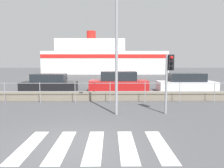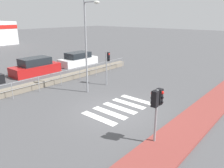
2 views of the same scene
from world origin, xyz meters
name	(u,v)px [view 1 (image 1 of 2)]	position (x,y,z in m)	size (l,w,h in m)	color
ground_plane	(74,146)	(0.00, 0.00, 0.00)	(160.00, 160.00, 0.00)	#4C4C4F
crosswalk	(94,146)	(0.55, 0.00, 0.00)	(4.05, 2.40, 0.01)	silver
seawall	(94,96)	(0.00, 7.16, 0.25)	(19.55, 0.55, 0.51)	slate
harbor_fence	(93,89)	(0.00, 6.29, 0.77)	(17.64, 0.04, 1.17)	gray
traffic_light_far	(169,71)	(3.55, 3.66, 1.92)	(0.34, 0.32, 2.60)	gray
streetlamp	(117,22)	(1.25, 3.30, 3.90)	(0.32, 1.37, 6.29)	gray
ferry_boat	(103,59)	(-0.57, 38.59, 2.82)	(23.40, 8.94, 8.43)	white
parked_car_black	(49,84)	(-3.75, 11.13, 0.58)	(4.21, 1.73, 1.37)	black
parked_car_red	(119,83)	(1.64, 11.13, 0.66)	(4.50, 1.89, 1.55)	#B21919
parked_car_white	(186,84)	(6.93, 11.13, 0.61)	(4.40, 1.85, 1.42)	silver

